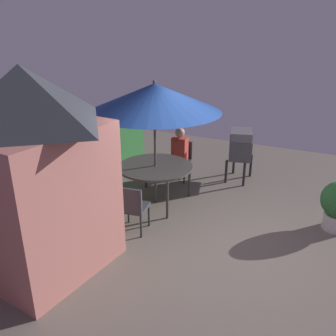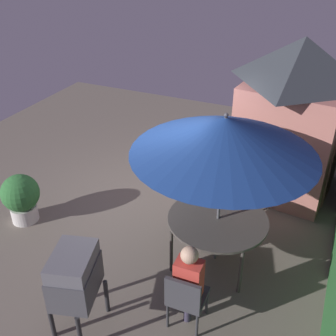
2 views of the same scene
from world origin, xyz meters
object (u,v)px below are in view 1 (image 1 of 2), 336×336
(garden_shed, at_px, (33,171))
(chair_near_shed, at_px, (181,157))
(patio_table, at_px, (155,168))
(patio_umbrella, at_px, (154,98))
(bbq_grill, at_px, (241,145))
(person_in_red, at_px, (180,148))
(chair_far_side, at_px, (132,206))

(garden_shed, distance_m, chair_near_shed, 4.07)
(patio_table, height_order, patio_umbrella, patio_umbrella)
(bbq_grill, bearing_deg, patio_umbrella, 147.05)
(patio_umbrella, xyz_separation_m, bbq_grill, (1.88, -1.22, -1.31))
(bbq_grill, bearing_deg, patio_table, 147.05)
(garden_shed, bearing_deg, patio_umbrella, -12.51)
(patio_umbrella, bearing_deg, person_in_red, 1.57)
(patio_umbrella, relative_size, chair_far_side, 2.84)
(chair_far_side, height_order, person_in_red, person_in_red)
(chair_far_side, bearing_deg, patio_table, 9.07)
(garden_shed, relative_size, chair_far_side, 3.29)
(garden_shed, bearing_deg, person_in_red, -7.93)
(patio_table, xyz_separation_m, chair_far_side, (-1.24, -0.20, -0.22))
(chair_near_shed, bearing_deg, patio_table, -178.43)
(chair_far_side, bearing_deg, chair_near_shed, 5.18)
(patio_umbrella, xyz_separation_m, chair_far_side, (-1.24, -0.20, -1.63))
(patio_table, height_order, person_in_red, person_in_red)
(patio_table, relative_size, chair_near_shed, 1.67)
(patio_umbrella, relative_size, person_in_red, 2.03)
(chair_near_shed, bearing_deg, patio_umbrella, -178.43)
(garden_shed, relative_size, chair_near_shed, 3.29)
(garden_shed, height_order, chair_far_side, garden_shed)
(chair_far_side, xyz_separation_m, person_in_red, (2.51, 0.23, 0.26))
(patio_umbrella, bearing_deg, patio_table, 90.00)
(garden_shed, height_order, patio_table, garden_shed)
(chair_near_shed, xyz_separation_m, chair_far_side, (-2.59, -0.23, 0.00))
(bbq_grill, xyz_separation_m, person_in_red, (-0.61, 1.25, -0.06))
(person_in_red, bearing_deg, chair_near_shed, 1.57)
(bbq_grill, xyz_separation_m, chair_near_shed, (-0.53, 1.26, -0.33))
(patio_umbrella, distance_m, person_in_red, 1.87)
(patio_umbrella, bearing_deg, chair_far_side, -170.93)
(patio_umbrella, xyz_separation_m, chair_near_shed, (1.35, 0.04, -1.63))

